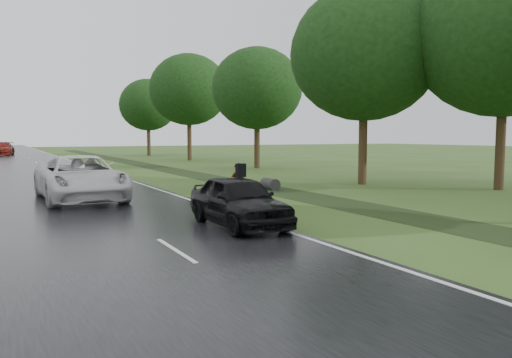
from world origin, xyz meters
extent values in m
cube|color=silver|center=(6.75, 45.00, 0.04)|extent=(0.12, 180.00, 0.01)
cube|color=black|center=(11.50, 20.00, 0.00)|extent=(2.20, 120.00, 0.01)
cylinder|color=#2D2D2D|center=(11.50, 10.00, 0.25)|extent=(0.56, 1.00, 0.56)
cylinder|color=#372916|center=(17.00, 10.00, 1.92)|extent=(0.44, 0.44, 3.84)
ellipsoid|color=black|center=(17.00, 10.00, 6.69)|extent=(7.60, 7.60, 6.84)
cylinder|color=#372916|center=(18.20, 24.00, 1.76)|extent=(0.44, 0.44, 3.52)
ellipsoid|color=black|center=(18.20, 24.00, 6.14)|extent=(7.00, 7.00, 6.30)
cylinder|color=#372916|center=(17.80, 38.00, 2.08)|extent=(0.44, 0.44, 4.16)
ellipsoid|color=black|center=(17.80, 38.00, 7.16)|extent=(8.00, 8.00, 7.20)
cylinder|color=#372916|center=(21.00, 5.00, 2.00)|extent=(0.44, 0.44, 4.00)
ellipsoid|color=black|center=(21.00, 5.00, 7.15)|extent=(8.40, 8.40, 7.56)
cylinder|color=#372916|center=(17.50, 52.00, 1.84)|extent=(0.44, 0.44, 3.68)
ellipsoid|color=black|center=(17.50, 52.00, 6.38)|extent=(7.20, 7.20, 6.48)
imported|color=#A5998C|center=(7.40, 4.95, 0.80)|extent=(0.60, 0.40, 1.61)
cube|color=black|center=(7.39, 4.71, 1.37)|extent=(0.33, 0.20, 0.45)
cube|color=#3F5B4E|center=(7.06, 5.04, 0.59)|extent=(0.16, 0.45, 0.36)
cube|color=black|center=(7.06, 5.04, 0.80)|extent=(0.05, 0.15, 0.03)
imported|color=silver|center=(3.00, 9.86, 0.90)|extent=(3.01, 6.28, 1.73)
imported|color=black|center=(6.00, 2.00, 0.74)|extent=(1.70, 4.14, 1.41)
imported|color=maroon|center=(1.00, 60.02, 0.88)|extent=(3.27, 6.10, 1.68)
camera|label=1|loc=(0.08, -10.29, 2.54)|focal=35.00mm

